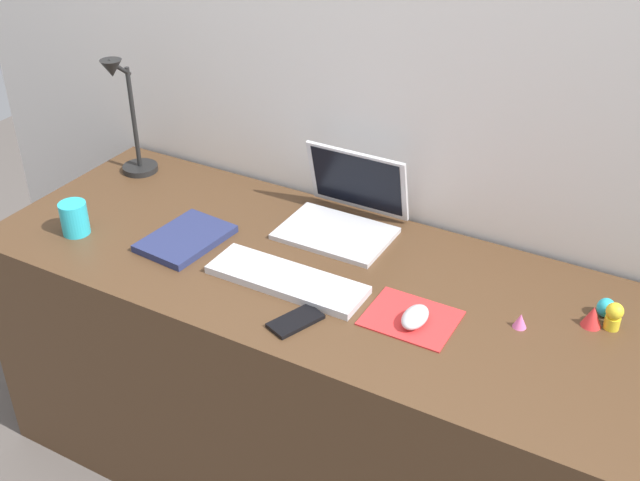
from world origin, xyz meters
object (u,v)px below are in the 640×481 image
Objects in this scene: coffee_mug at (74,218)px; toy_figurine_red at (593,316)px; keyboard at (287,280)px; laptop at (345,210)px; mouse at (415,317)px; cell_phone at (296,321)px; toy_figurine_yellow at (614,315)px; toy_figurine_pink at (520,321)px; toy_figurine_cyan at (606,308)px; desk_lamp at (128,120)px; notebook_pad at (186,239)px.

coffee_mug is 1.77× the size of toy_figurine_red.
toy_figurine_red is (0.70, 0.20, 0.02)m from keyboard.
keyboard is at bearing -89.80° from laptop.
mouse is 0.98m from coffee_mug.
laptop is 0.46m from cell_phone.
laptop reaches higher than toy_figurine_yellow.
laptop is 3.12× the size of mouse.
laptop is 8.33× the size of toy_figurine_pink.
toy_figurine_yellow is at bearing -59.21° from toy_figurine_cyan.
keyboard is 6.02× the size of toy_figurine_yellow.
toy_figurine_yellow is at bearing -2.60° from desk_lamp.
desk_lamp is 10.65× the size of toy_figurine_pink.
laptop is at bearing 174.83° from toy_figurine_cyan.
coffee_mug is at bearing -173.09° from keyboard.
toy_figurine_cyan is (0.72, 0.25, 0.01)m from keyboard.
coffee_mug is at bearing -175.39° from mouse.
toy_figurine_red is at bearing 15.65° from keyboard.
notebook_pad is at bearing -32.30° from desk_lamp.
coffee_mug is 1.95× the size of toy_figurine_cyan.
laptop is 0.47m from mouse.
coffee_mug reaches higher than keyboard.
toy_figurine_red is (1.04, 0.16, 0.02)m from notebook_pad.
notebook_pad is at bearing -140.18° from laptop.
toy_figurine_yellow reaches higher than toy_figurine_red.
notebook_pad is at bearing -175.05° from toy_figurine_pink.
keyboard is 3.20× the size of cell_phone.
notebook_pad is at bearing 174.44° from keyboard.
mouse is 0.28m from cell_phone.
toy_figurine_pink reaches higher than keyboard.
toy_figurine_red is 0.17m from toy_figurine_pink.
desk_lamp is at bearing 177.40° from toy_figurine_yellow.
toy_figurine_cyan is 0.91× the size of toy_figurine_red.
cell_phone is (0.10, -0.44, -0.05)m from laptop.
laptop is at bearing 44.72° from notebook_pad.
mouse is 1.41× the size of toy_figurine_yellow.
desk_lamp is 4.14× the size of coffee_mug.
toy_figurine_red is at bearing -3.23° from desk_lamp.
desk_lamp reaches higher than keyboard.
laptop reaches higher than notebook_pad.
laptop is 3.24× the size of coffee_mug.
toy_figurine_cyan is 0.21m from toy_figurine_pink.
desk_lamp is at bearing 175.18° from cell_phone.
laptop is at bearing 170.46° from toy_figurine_red.
toy_figurine_red reaches higher than mouse.
laptop is 4.41× the size of toy_figurine_yellow.
coffee_mug is (-0.63, -0.08, 0.04)m from keyboard.
desk_lamp is at bearing 152.60° from notebook_pad.
notebook_pad is 1.06m from toy_figurine_red.
toy_figurine_cyan is at bearing 33.27° from mouse.
cell_phone is at bearing -76.98° from laptop.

